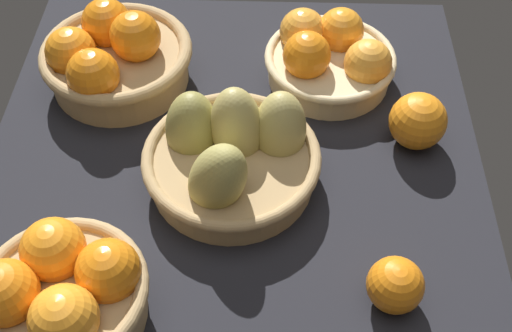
{
  "coord_description": "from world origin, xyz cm",
  "views": [
    {
      "loc": [
        -56.5,
        -5.22,
        74.53
      ],
      "look_at": [
        -0.5,
        -3.4,
        7.0
      ],
      "focal_mm": 45.29,
      "sensor_mm": 36.0,
      "label": 1
    }
  ],
  "objects_px": {
    "basket_near_right": "(329,57)",
    "basket_far_right": "(113,57)",
    "loose_orange_back_gap": "(395,285)",
    "basket_far_left": "(62,293)",
    "loose_orange_front_gap": "(418,121)",
    "basket_center_pears": "(230,155)"
  },
  "relations": [
    {
      "from": "basket_far_left",
      "to": "basket_near_right",
      "type": "bearing_deg",
      "value": -36.83
    },
    {
      "from": "basket_near_right",
      "to": "basket_center_pears",
      "type": "xyz_separation_m",
      "value": [
        -0.21,
        0.15,
        0.0
      ]
    },
    {
      "from": "basket_far_left",
      "to": "basket_far_right",
      "type": "bearing_deg",
      "value": 1.92
    },
    {
      "from": "basket_center_pears",
      "to": "basket_far_left",
      "type": "bearing_deg",
      "value": 140.95
    },
    {
      "from": "basket_near_right",
      "to": "loose_orange_front_gap",
      "type": "relative_size",
      "value": 2.49
    },
    {
      "from": "basket_near_right",
      "to": "loose_orange_back_gap",
      "type": "xyz_separation_m",
      "value": [
        -0.4,
        -0.06,
        -0.01
      ]
    },
    {
      "from": "basket_near_right",
      "to": "basket_far_right",
      "type": "xyz_separation_m",
      "value": [
        -0.02,
        0.34,
        0.01
      ]
    },
    {
      "from": "basket_far_right",
      "to": "basket_near_right",
      "type": "bearing_deg",
      "value": -86.2
    },
    {
      "from": "basket_near_right",
      "to": "loose_orange_back_gap",
      "type": "height_order",
      "value": "basket_near_right"
    },
    {
      "from": "basket_far_left",
      "to": "basket_far_right",
      "type": "height_order",
      "value": "basket_far_right"
    },
    {
      "from": "basket_far_right",
      "to": "loose_orange_back_gap",
      "type": "distance_m",
      "value": 0.55
    },
    {
      "from": "basket_center_pears",
      "to": "loose_orange_front_gap",
      "type": "bearing_deg",
      "value": -74.32
    },
    {
      "from": "basket_far_right",
      "to": "loose_orange_front_gap",
      "type": "relative_size",
      "value": 2.84
    },
    {
      "from": "basket_far_left",
      "to": "loose_orange_back_gap",
      "type": "relative_size",
      "value": 2.91
    },
    {
      "from": "basket_far_right",
      "to": "loose_orange_front_gap",
      "type": "bearing_deg",
      "value": -104.04
    },
    {
      "from": "basket_far_left",
      "to": "loose_orange_front_gap",
      "type": "distance_m",
      "value": 0.54
    },
    {
      "from": "loose_orange_back_gap",
      "to": "basket_center_pears",
      "type": "bearing_deg",
      "value": 47.67
    },
    {
      "from": "loose_orange_front_gap",
      "to": "basket_center_pears",
      "type": "bearing_deg",
      "value": 105.68
    },
    {
      "from": "basket_far_left",
      "to": "loose_orange_front_gap",
      "type": "height_order",
      "value": "basket_far_left"
    },
    {
      "from": "loose_orange_front_gap",
      "to": "basket_far_left",
      "type": "bearing_deg",
      "value": 123.58
    },
    {
      "from": "basket_far_left",
      "to": "loose_orange_front_gap",
      "type": "relative_size",
      "value": 2.41
    },
    {
      "from": "basket_far_right",
      "to": "loose_orange_back_gap",
      "type": "relative_size",
      "value": 3.42
    }
  ]
}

